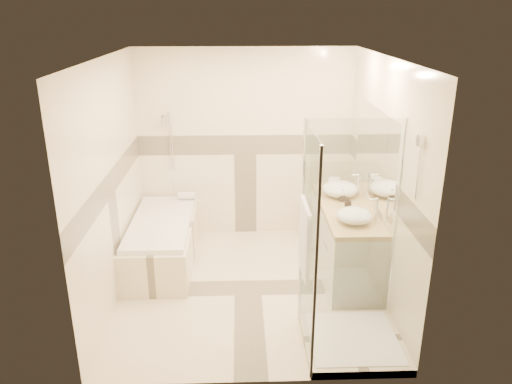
{
  "coord_description": "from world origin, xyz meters",
  "views": [
    {
      "loc": [
        -0.07,
        -4.86,
        2.93
      ],
      "look_at": [
        0.1,
        0.25,
        1.05
      ],
      "focal_mm": 35.0,
      "sensor_mm": 36.0,
      "label": 1
    }
  ],
  "objects_px": {
    "bathtub": "(162,239)",
    "amenity_bottle_b": "(343,195)",
    "shower_enclosure": "(341,294)",
    "vessel_sink_near": "(340,189)",
    "amenity_bottle_a": "(348,204)",
    "vessel_sink_far": "(354,215)",
    "vanity": "(345,240)"
  },
  "relations": [
    {
      "from": "shower_enclosure",
      "to": "vessel_sink_near",
      "type": "height_order",
      "value": "shower_enclosure"
    },
    {
      "from": "amenity_bottle_a",
      "to": "amenity_bottle_b",
      "type": "bearing_deg",
      "value": 90.0
    },
    {
      "from": "bathtub",
      "to": "vanity",
      "type": "distance_m",
      "value": 2.18
    },
    {
      "from": "bathtub",
      "to": "amenity_bottle_b",
      "type": "distance_m",
      "value": 2.22
    },
    {
      "from": "vanity",
      "to": "amenity_bottle_a",
      "type": "bearing_deg",
      "value": -98.33
    },
    {
      "from": "amenity_bottle_b",
      "to": "shower_enclosure",
      "type": "bearing_deg",
      "value": -100.81
    },
    {
      "from": "amenity_bottle_a",
      "to": "amenity_bottle_b",
      "type": "height_order",
      "value": "amenity_bottle_a"
    },
    {
      "from": "vessel_sink_far",
      "to": "bathtub",
      "type": "bearing_deg",
      "value": 159.44
    },
    {
      "from": "bathtub",
      "to": "vessel_sink_near",
      "type": "height_order",
      "value": "vessel_sink_near"
    },
    {
      "from": "vanity",
      "to": "bathtub",
      "type": "bearing_deg",
      "value": 170.75
    },
    {
      "from": "shower_enclosure",
      "to": "vessel_sink_near",
      "type": "relative_size",
      "value": 4.75
    },
    {
      "from": "vanity",
      "to": "shower_enclosure",
      "type": "xyz_separation_m",
      "value": [
        -0.29,
        -1.27,
        0.08
      ]
    },
    {
      "from": "amenity_bottle_b",
      "to": "vessel_sink_far",
      "type": "bearing_deg",
      "value": -90.0
    },
    {
      "from": "bathtub",
      "to": "amenity_bottle_a",
      "type": "xyz_separation_m",
      "value": [
        2.13,
        -0.49,
        0.62
      ]
    },
    {
      "from": "amenity_bottle_a",
      "to": "amenity_bottle_b",
      "type": "xyz_separation_m",
      "value": [
        0.0,
        0.29,
        -0.01
      ]
    },
    {
      "from": "vanity",
      "to": "vessel_sink_far",
      "type": "bearing_deg",
      "value": -92.55
    },
    {
      "from": "bathtub",
      "to": "shower_enclosure",
      "type": "distance_m",
      "value": 2.47
    },
    {
      "from": "vessel_sink_near",
      "to": "amenity_bottle_a",
      "type": "distance_m",
      "value": 0.47
    },
    {
      "from": "amenity_bottle_a",
      "to": "vessel_sink_far",
      "type": "bearing_deg",
      "value": -90.0
    },
    {
      "from": "vessel_sink_near",
      "to": "amenity_bottle_a",
      "type": "bearing_deg",
      "value": -90.0
    },
    {
      "from": "bathtub",
      "to": "amenity_bottle_a",
      "type": "relative_size",
      "value": 10.76
    },
    {
      "from": "vessel_sink_near",
      "to": "vessel_sink_far",
      "type": "xyz_separation_m",
      "value": [
        0.0,
        -0.78,
        -0.01
      ]
    },
    {
      "from": "vessel_sink_near",
      "to": "bathtub",
      "type": "bearing_deg",
      "value": 179.53
    },
    {
      "from": "shower_enclosure",
      "to": "vessel_sink_near",
      "type": "distance_m",
      "value": 1.68
    },
    {
      "from": "shower_enclosure",
      "to": "vessel_sink_far",
      "type": "bearing_deg",
      "value": 71.63
    },
    {
      "from": "bathtub",
      "to": "vanity",
      "type": "relative_size",
      "value": 1.05
    },
    {
      "from": "bathtub",
      "to": "vanity",
      "type": "xyz_separation_m",
      "value": [
        2.15,
        -0.35,
        0.12
      ]
    },
    {
      "from": "vanity",
      "to": "shower_enclosure",
      "type": "relative_size",
      "value": 0.79
    },
    {
      "from": "vanity",
      "to": "amenity_bottle_a",
      "type": "xyz_separation_m",
      "value": [
        -0.02,
        -0.14,
        0.5
      ]
    },
    {
      "from": "shower_enclosure",
      "to": "vessel_sink_far",
      "type": "height_order",
      "value": "shower_enclosure"
    },
    {
      "from": "amenity_bottle_a",
      "to": "vessel_sink_near",
      "type": "bearing_deg",
      "value": 90.0
    },
    {
      "from": "vanity",
      "to": "vessel_sink_far",
      "type": "relative_size",
      "value": 4.3
    }
  ]
}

